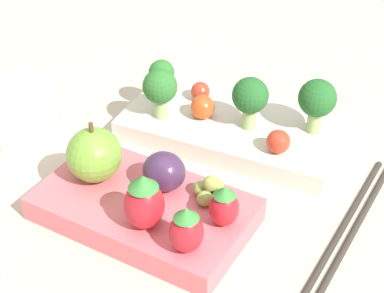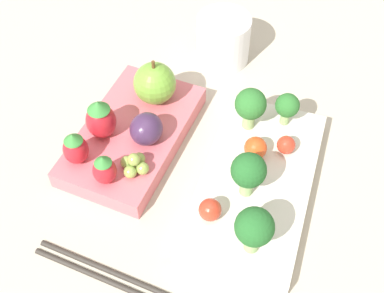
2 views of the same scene
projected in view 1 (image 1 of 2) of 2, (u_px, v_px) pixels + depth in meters
The scene contains 18 objects.
ground_plane at pixel (185, 172), 0.63m from camera, with size 4.00×4.00×0.00m, color #BCB29E.
bento_box_savoury at pixel (232, 128), 0.67m from camera, with size 0.24×0.14×0.02m.
bento_box_fruit at pixel (144, 209), 0.57m from camera, with size 0.19×0.12×0.02m.
broccoli_floret_0 at pixel (162, 74), 0.69m from camera, with size 0.03×0.03×0.04m.
broccoli_floret_1 at pixel (250, 97), 0.64m from camera, with size 0.04×0.04×0.06m.
broccoli_floret_2 at pixel (317, 100), 0.63m from camera, with size 0.04×0.04×0.06m.
broccoli_floret_3 at pixel (160, 88), 0.65m from camera, with size 0.04×0.04×0.05m.
cherry_tomato_0 at pixel (278, 142), 0.62m from camera, with size 0.02×0.02×0.02m.
cherry_tomato_1 at pixel (200, 91), 0.69m from camera, with size 0.02×0.02×0.02m.
cherry_tomato_2 at pixel (203, 107), 0.66m from camera, with size 0.03×0.03×0.03m.
apple at pixel (94, 155), 0.57m from camera, with size 0.05×0.05×0.06m.
strawberry_0 at pixel (186, 230), 0.50m from camera, with size 0.03×0.03×0.04m.
strawberry_1 at pixel (224, 206), 0.53m from camera, with size 0.03×0.03×0.04m.
strawberry_2 at pixel (144, 202), 0.52m from camera, with size 0.03×0.03×0.05m.
plum at pixel (164, 171), 0.57m from camera, with size 0.04×0.04×0.04m.
grape_cluster at pixel (210, 191), 0.56m from camera, with size 0.03×0.03×0.02m.
drinking_cup at pixel (22, 112), 0.66m from camera, with size 0.07×0.07×0.06m.
chopsticks_pair at pixel (350, 226), 0.56m from camera, with size 0.02×0.21×0.01m.
Camera 1 is at (0.27, -0.42, 0.39)m, focal length 60.00 mm.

